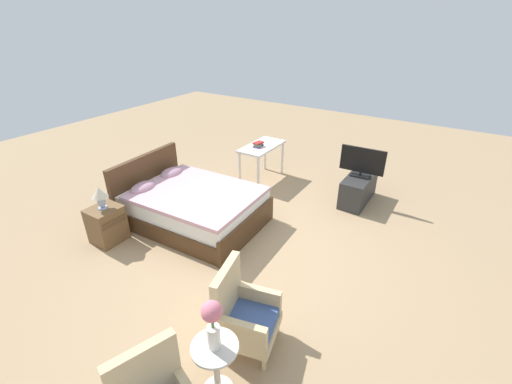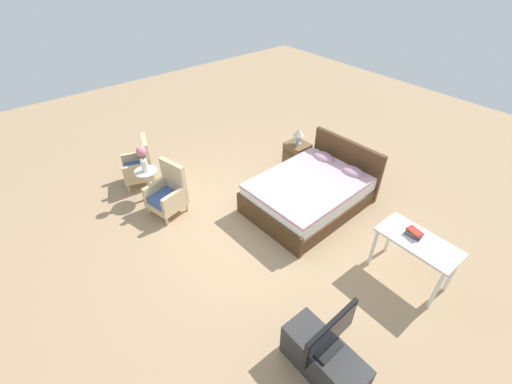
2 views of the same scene
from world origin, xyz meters
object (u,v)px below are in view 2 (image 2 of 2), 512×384
object	(u,v)px
nightstand	(297,155)
book_stack	(414,233)
bed	(311,192)
tv_stand	(324,360)
side_table	(148,181)
armchair_by_window_left	(140,166)
vanity_desk	(417,246)
armchair_by_window_right	(168,194)
flower_vase	(142,156)
table_lamp	(299,134)
tv_flatscreen	(330,335)

from	to	relation	value
nightstand	book_stack	distance (m)	3.06
bed	tv_stand	distance (m)	2.92
bed	side_table	world-z (taller)	bed
armchair_by_window_left	vanity_desk	distance (m)	4.92
armchair_by_window_right	vanity_desk	world-z (taller)	armchair_by_window_right
armchair_by_window_left	flower_vase	distance (m)	0.76
vanity_desk	side_table	bearing A→B (deg)	-153.34
flower_vase	nightstand	size ratio (longest dim) A/B	0.87
bed	flower_vase	size ratio (longest dim) A/B	4.45
armchair_by_window_left	armchair_by_window_right	xyz separation A→B (m)	(1.11, 0.00, 0.00)
table_lamp	tv_stand	size ratio (longest dim) A/B	0.34
side_table	book_stack	bearing A→B (deg)	27.51
tv_flatscreen	armchair_by_window_left	bearing A→B (deg)	179.67
nightstand	vanity_desk	size ratio (longest dim) A/B	0.53
bed	flower_vase	world-z (taller)	flower_vase
nightstand	table_lamp	distance (m)	0.49
table_lamp	book_stack	xyz separation A→B (m)	(2.92, -0.77, 0.01)
tv_stand	book_stack	xyz separation A→B (m)	(-0.24, 1.95, 0.52)
bed	book_stack	size ratio (longest dim) A/B	9.42
bed	nightstand	world-z (taller)	bed
bed	side_table	xyz separation A→B (m)	(-2.01, -2.10, 0.07)
side_table	bed	bearing A→B (deg)	46.22
side_table	tv_stand	size ratio (longest dim) A/B	0.62
armchair_by_window_left	side_table	world-z (taller)	armchair_by_window_left
flower_vase	nightstand	distance (m)	3.01
bed	table_lamp	bearing A→B (deg)	146.65
armchair_by_window_right	nightstand	xyz separation A→B (m)	(0.40, 2.69, -0.10)
armchair_by_window_left	tv_stand	world-z (taller)	armchair_by_window_left
flower_vase	vanity_desk	size ratio (longest dim) A/B	0.46
flower_vase	vanity_desk	distance (m)	4.46
bed	table_lamp	distance (m)	1.34
side_table	table_lamp	xyz separation A→B (m)	(0.96, 2.79, 0.39)
armchair_by_window_left	tv_flatscreen	world-z (taller)	tv_flatscreen
nightstand	book_stack	bearing A→B (deg)	-14.83
flower_vase	tv_flatscreen	size ratio (longest dim) A/B	0.63
armchair_by_window_left	book_stack	size ratio (longest dim) A/B	4.08
table_lamp	vanity_desk	distance (m)	3.13
armchair_by_window_right	flower_vase	xyz separation A→B (m)	(-0.56, -0.10, 0.51)
nightstand	book_stack	xyz separation A→B (m)	(2.92, -0.77, 0.50)
armchair_by_window_left	armchair_by_window_right	bearing A→B (deg)	0.09
side_table	nightstand	distance (m)	2.95
tv_stand	nightstand	bearing A→B (deg)	139.28
armchair_by_window_left	flower_vase	size ratio (longest dim) A/B	1.93
armchair_by_window_left	armchair_by_window_right	world-z (taller)	same
armchair_by_window_left	tv_stand	bearing A→B (deg)	-0.33
bed	book_stack	xyz separation A→B (m)	(1.86, -0.08, 0.47)
armchair_by_window_left	armchair_by_window_right	distance (m)	1.11
table_lamp	tv_flatscreen	size ratio (longest dim) A/B	0.44
tv_stand	vanity_desk	size ratio (longest dim) A/B	0.92
side_table	armchair_by_window_right	bearing A→B (deg)	10.15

